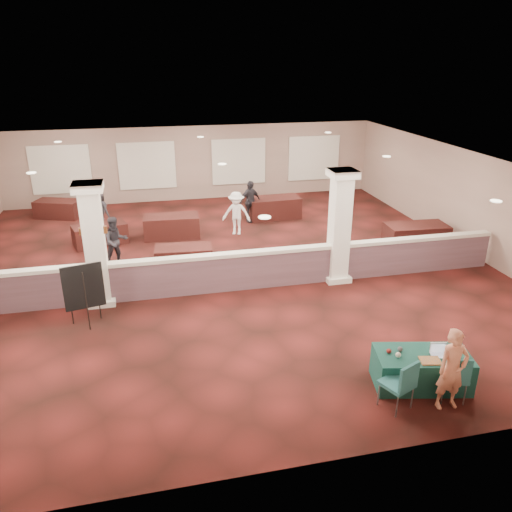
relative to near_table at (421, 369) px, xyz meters
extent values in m
plane|color=#491412|center=(-2.80, 6.50, -0.35)|extent=(16.00, 16.00, 0.00)
cube|color=#826659|center=(-2.80, 14.50, 1.25)|extent=(16.00, 0.04, 3.20)
cube|color=#826659|center=(-2.80, -1.50, 1.25)|extent=(16.00, 0.04, 3.20)
cube|color=#826659|center=(5.20, 6.50, 1.25)|extent=(0.04, 16.00, 3.20)
cube|color=white|center=(-2.80, 6.50, 2.85)|extent=(16.00, 16.00, 0.02)
cube|color=#52373E|center=(-2.80, 5.00, 0.15)|extent=(15.60, 0.20, 1.00)
cube|color=beige|center=(-2.80, 5.00, 0.70)|extent=(15.60, 0.28, 0.10)
cube|color=white|center=(-6.30, 5.00, 1.25)|extent=(0.50, 0.50, 3.20)
cube|color=white|center=(-6.30, 5.00, -0.27)|extent=(0.70, 0.70, 0.16)
cube|color=white|center=(-6.30, 5.00, 2.75)|extent=(0.72, 0.72, 0.20)
cube|color=white|center=(0.20, 5.00, 1.25)|extent=(0.50, 0.50, 3.20)
cube|color=white|center=(0.20, 5.00, -0.27)|extent=(0.70, 0.70, 0.16)
cube|color=white|center=(0.20, 5.00, 2.75)|extent=(0.72, 0.72, 0.20)
cylinder|color=brown|center=(-6.58, 5.00, 1.65)|extent=(0.12, 0.12, 0.18)
cylinder|color=beige|center=(-6.58, 5.00, 1.65)|extent=(0.09, 0.09, 0.10)
cylinder|color=brown|center=(-6.02, 5.00, 1.65)|extent=(0.12, 0.12, 0.18)
cylinder|color=beige|center=(-6.02, 5.00, 1.65)|extent=(0.09, 0.09, 0.10)
cube|color=#0F372B|center=(0.00, 0.00, 0.00)|extent=(1.95, 1.26, 0.69)
cube|color=#216262|center=(0.32, -0.50, 0.14)|extent=(0.60, 0.60, 0.06)
cube|color=#216262|center=(0.27, -0.72, 0.41)|extent=(0.47, 0.17, 0.47)
cylinder|color=slate|center=(0.07, -0.65, -0.12)|extent=(0.03, 0.03, 0.45)
cylinder|color=slate|center=(0.47, -0.75, -0.12)|extent=(0.03, 0.03, 0.45)
cylinder|color=slate|center=(0.17, -0.25, -0.12)|extent=(0.03, 0.03, 0.45)
cylinder|color=slate|center=(0.57, -0.35, -0.12)|extent=(0.03, 0.03, 0.45)
cube|color=#216262|center=(-0.80, -0.50, 0.16)|extent=(0.68, 0.68, 0.07)
cube|color=#216262|center=(-0.71, -0.71, 0.44)|extent=(0.47, 0.25, 0.49)
cylinder|color=slate|center=(-0.91, -0.78, -0.11)|extent=(0.04, 0.04, 0.47)
cylinder|color=slate|center=(-0.52, -0.61, -0.11)|extent=(0.04, 0.04, 0.47)
cylinder|color=slate|center=(-1.08, -0.39, -0.11)|extent=(0.04, 0.04, 0.47)
cylinder|color=slate|center=(-0.69, -0.22, -0.11)|extent=(0.04, 0.04, 0.47)
cube|color=black|center=(-6.55, 3.86, 0.67)|extent=(0.91, 0.25, 1.11)
cylinder|color=black|center=(-6.91, 3.99, 0.39)|extent=(0.03, 0.03, 1.48)
cylinder|color=black|center=(-6.28, 4.13, 0.39)|extent=(0.03, 0.03, 1.48)
cylinder|color=black|center=(-6.50, 3.64, 0.39)|extent=(0.03, 0.03, 1.48)
imported|color=#D0765A|center=(0.15, -0.70, 0.45)|extent=(0.58, 0.39, 1.59)
cube|color=black|center=(-6.59, 9.50, 0.01)|extent=(1.91, 1.34, 0.70)
cube|color=black|center=(-3.99, 6.80, 0.00)|extent=(1.76, 0.98, 0.69)
cube|color=black|center=(3.70, 6.80, 0.06)|extent=(2.07, 1.13, 0.81)
cube|color=black|center=(-8.38, 13.00, 0.00)|extent=(1.89, 1.39, 0.69)
cube|color=black|center=(-4.16, 9.70, 0.04)|extent=(1.96, 1.06, 0.78)
cube|color=black|center=(-0.07, 11.08, 0.06)|extent=(2.05, 1.10, 0.81)
imported|color=black|center=(-5.96, 7.51, 0.42)|extent=(0.83, 0.62, 1.54)
imported|color=silver|center=(-1.86, 9.50, 0.43)|extent=(1.09, 0.77, 1.55)
imported|color=black|center=(-1.09, 10.78, 0.46)|extent=(1.04, 0.79, 1.60)
imported|color=black|center=(-6.62, 10.33, 0.54)|extent=(0.99, 0.87, 1.77)
cube|color=silver|center=(0.27, -0.11, 0.35)|extent=(0.35, 0.28, 0.02)
cube|color=silver|center=(0.29, 0.00, 0.47)|extent=(0.31, 0.08, 0.21)
cube|color=silver|center=(0.29, -0.01, 0.45)|extent=(0.28, 0.06, 0.18)
cube|color=orange|center=(0.00, -0.24, 0.36)|extent=(0.43, 0.36, 0.03)
sphere|color=beige|center=(-0.53, 0.02, 0.40)|extent=(0.10, 0.10, 0.10)
sphere|color=maroon|center=(-0.64, 0.19, 0.39)|extent=(0.09, 0.09, 0.09)
sphere|color=#444449|center=(-0.39, 0.20, 0.39)|extent=(0.10, 0.10, 0.10)
cube|color=red|center=(0.55, -0.39, 0.35)|extent=(0.12, 0.05, 0.01)
camera|label=1|loc=(-4.95, -7.24, 5.71)|focal=35.00mm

